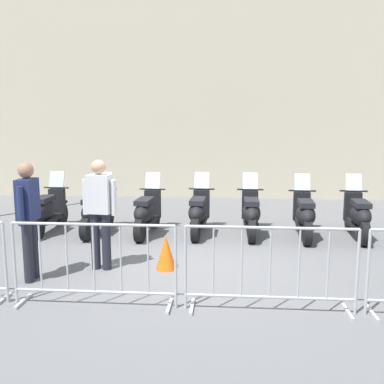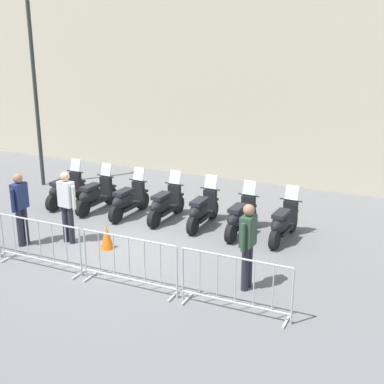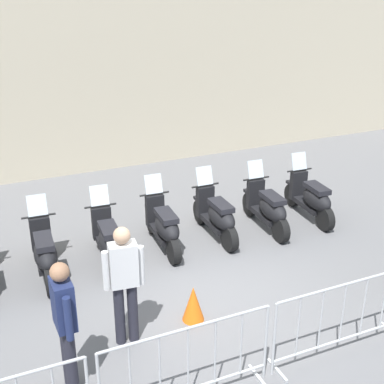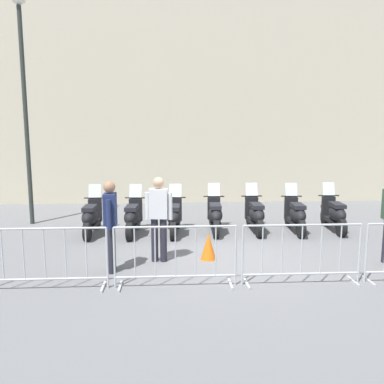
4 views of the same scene
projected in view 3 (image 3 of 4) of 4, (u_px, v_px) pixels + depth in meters
ground_plane at (207, 300)px, 8.11m from camera, size 120.00×120.00×0.00m
motorcycle_1 at (45, 252)px, 8.57m from camera, size 0.56×1.73×1.24m
motorcycle_2 at (108, 240)px, 8.95m from camera, size 0.56×1.73×1.24m
motorcycle_3 at (164, 226)px, 9.45m from camera, size 0.56×1.73×1.24m
motorcycle_4 at (217, 216)px, 9.84m from camera, size 0.56×1.72×1.24m
motorcycle_5 at (267, 208)px, 10.17m from camera, size 0.56×1.73×1.24m
motorcycle_6 at (311, 198)px, 10.60m from camera, size 0.56×1.73×1.24m
barrier_segment_1 at (188, 366)px, 6.01m from camera, size 2.09×0.46×1.07m
barrier_segment_2 at (342, 319)px, 6.82m from camera, size 2.09×0.46×1.07m
officer_near_row_end at (65, 320)px, 6.05m from camera, size 0.22×0.55×1.73m
officer_mid_plaza at (124, 279)px, 6.85m from camera, size 0.55×0.26×1.73m
traffic_cone at (193, 303)px, 7.56m from camera, size 0.32×0.32×0.55m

